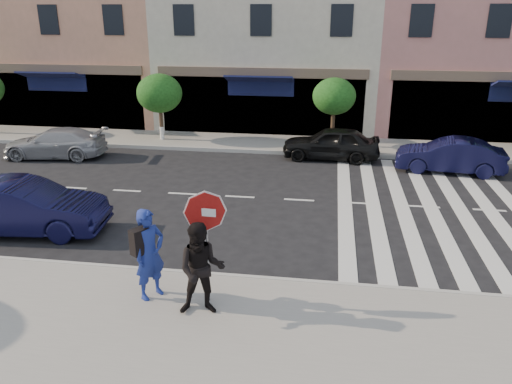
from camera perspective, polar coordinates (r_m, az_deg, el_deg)
name	(u,v)px	position (r m, az deg, el deg)	size (l,w,h in m)	color
ground	(212,250)	(13.24, -5.01, -6.58)	(120.00, 120.00, 0.00)	black
sidewalk_near	(167,333)	(10.11, -10.12, -15.56)	(60.00, 4.50, 0.15)	gray
sidewalk_far	(267,143)	(23.41, 1.23, 5.57)	(60.00, 3.00, 0.15)	gray
building_centre	(273,19)	(28.69, 1.92, 19.18)	(11.00, 9.00, 11.00)	beige
street_tree_wb	(159,94)	(23.92, -10.98, 10.99)	(2.10, 2.10, 3.06)	#473323
street_tree_c	(334,97)	(22.57, 8.92, 10.71)	(1.90, 1.90, 3.04)	#473323
stop_sign	(206,222)	(10.00, -5.79, -3.47)	(0.87, 0.12, 2.46)	gray
photographer	(150,254)	(10.69, -12.07, -6.95)	(0.72, 0.47, 1.98)	navy
walker	(201,269)	(9.97, -6.26, -8.79)	(0.94, 0.74, 1.94)	black
car_near_mid	(23,207)	(15.35, -25.11, -1.60)	(1.59, 4.56, 1.50)	black
car_far_left	(55,143)	(22.93, -22.01, 5.20)	(1.74, 4.27, 1.24)	#9B9CA0
car_far_mid	(331,143)	(21.24, 8.56, 5.54)	(1.62, 4.02, 1.37)	black
car_far_right	(450,156)	(20.66, 21.26, 3.91)	(1.40, 4.00, 1.32)	black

